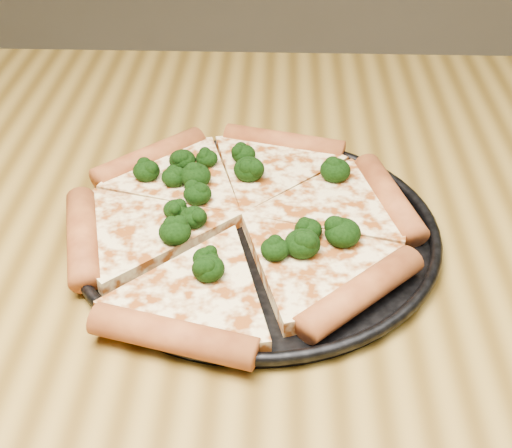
{
  "coord_description": "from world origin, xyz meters",
  "views": [
    {
      "loc": [
        0.12,
        -0.54,
        1.15
      ],
      "look_at": [
        0.1,
        0.01,
        0.77
      ],
      "focal_mm": 50.93,
      "sensor_mm": 36.0,
      "label": 1
    }
  ],
  "objects": [
    {
      "name": "pizza_pan",
      "position": [
        0.1,
        0.01,
        0.76
      ],
      "size": [
        0.34,
        0.34,
        0.02
      ],
      "color": "black",
      "rests_on": "dining_table"
    },
    {
      "name": "broccoli_florets",
      "position": [
        0.08,
        0.03,
        0.78
      ],
      "size": [
        0.22,
        0.21,
        0.02
      ],
      "color": "black",
      "rests_on": "pizza"
    },
    {
      "name": "pizza",
      "position": [
        0.09,
        0.01,
        0.77
      ],
      "size": [
        0.34,
        0.36,
        0.03
      ],
      "rotation": [
        0.0,
        0.0,
        -0.27
      ],
      "color": "#FFE49C",
      "rests_on": "pizza_pan"
    },
    {
      "name": "dining_table",
      "position": [
        0.0,
        0.0,
        0.66
      ],
      "size": [
        1.2,
        0.9,
        0.75
      ],
      "color": "olive",
      "rests_on": "ground"
    }
  ]
}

